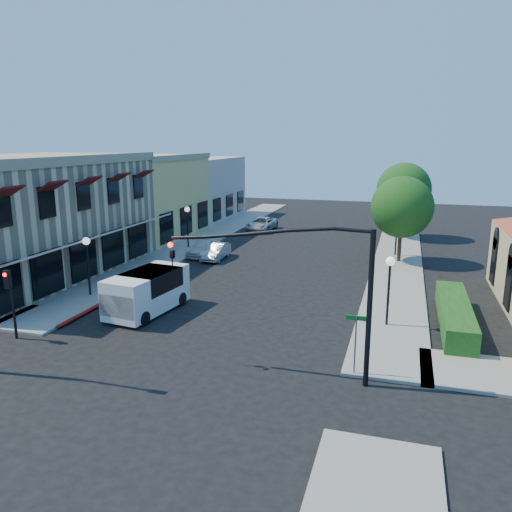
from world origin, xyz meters
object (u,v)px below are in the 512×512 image
(lamppost_right_near, at_px, (390,274))
(parked_car_d, at_px, (262,224))
(street_name_sign, at_px, (356,335))
(lamppost_left_near, at_px, (87,251))
(street_tree_b, at_px, (404,190))
(secondary_signal, at_px, (10,291))
(signal_mast_arm, at_px, (312,277))
(street_tree_a, at_px, (402,207))
(lamppost_right_far, at_px, (397,222))
(lamppost_left_far, at_px, (187,217))
(parked_car_a, at_px, (160,285))
(parked_car_c, at_px, (204,248))
(white_van, at_px, (147,290))
(parked_car_b, at_px, (216,251))

(lamppost_right_near, height_order, parked_car_d, lamppost_right_near)
(street_name_sign, relative_size, lamppost_left_near, 0.70)
(street_tree_b, distance_m, secondary_signal, 34.97)
(signal_mast_arm, bearing_deg, secondary_signal, -179.63)
(street_tree_a, bearing_deg, secondary_signal, -129.21)
(lamppost_right_far, bearing_deg, lamppost_left_near, -136.74)
(street_tree_b, relative_size, signal_mast_arm, 0.88)
(street_name_sign, height_order, lamppost_left_near, lamppost_left_near)
(street_tree_a, xyz_separation_m, lamppost_left_far, (-17.30, 0.00, -1.46))
(lamppost_right_near, distance_m, lamppost_right_far, 16.00)
(signal_mast_arm, relative_size, parked_car_a, 2.47)
(lamppost_left_far, relative_size, parked_car_c, 0.85)
(parked_car_c, xyz_separation_m, parked_car_d, (1.35, 12.00, 0.06))
(lamppost_left_far, bearing_deg, secondary_signal, -88.61)
(secondary_signal, relative_size, white_van, 0.63)
(lamppost_left_far, xyz_separation_m, white_van, (4.64, -15.56, -1.45))
(street_tree_a, distance_m, secondary_signal, 26.64)
(parked_car_a, bearing_deg, parked_car_c, 100.08)
(lamppost_left_near, distance_m, parked_car_c, 12.40)
(street_name_sign, xyz_separation_m, parked_car_b, (-12.30, 16.80, -1.08))
(white_van, bearing_deg, street_name_sign, -20.44)
(signal_mast_arm, relative_size, lamppost_left_near, 2.24)
(parked_car_a, distance_m, parked_car_d, 22.33)
(signal_mast_arm, relative_size, parked_car_d, 1.64)
(street_tree_b, xyz_separation_m, lamppost_left_far, (-17.30, -10.00, -1.81))
(lamppost_right_far, relative_size, parked_car_c, 0.85)
(parked_car_b, bearing_deg, lamppost_left_near, -110.26)
(street_name_sign, distance_m, lamppost_left_far, 25.48)
(parked_car_b, xyz_separation_m, parked_car_d, (-0.05, 13.00, 0.06))
(lamppost_left_near, height_order, parked_car_d, lamppost_left_near)
(street_name_sign, relative_size, white_van, 0.47)
(lamppost_left_near, relative_size, lamppost_right_far, 1.00)
(lamppost_right_far, height_order, parked_car_d, lamppost_right_far)
(lamppost_left_near, bearing_deg, white_van, -18.65)
(street_tree_a, bearing_deg, parked_car_b, -167.56)
(secondary_signal, distance_m, white_van, 6.59)
(lamppost_left_near, height_order, lamppost_right_near, same)
(street_name_sign, xyz_separation_m, parked_car_c, (-13.70, 17.80, -1.09))
(street_tree_b, relative_size, parked_car_a, 2.16)
(lamppost_left_near, bearing_deg, lamppost_right_far, 43.26)
(street_name_sign, xyz_separation_m, lamppost_left_near, (-16.00, 5.80, 1.04))
(signal_mast_arm, distance_m, parked_car_c, 22.36)
(parked_car_d, bearing_deg, street_tree_b, 3.00)
(street_name_sign, height_order, parked_car_b, street_name_sign)
(street_tree_b, bearing_deg, white_van, -116.35)
(signal_mast_arm, xyz_separation_m, lamppost_left_near, (-14.36, 6.50, -1.35))
(lamppost_left_near, distance_m, white_van, 5.10)
(signal_mast_arm, relative_size, lamppost_right_near, 2.24)
(secondary_signal, relative_size, parked_car_b, 0.88)
(street_tree_a, bearing_deg, lamppost_right_far, 98.53)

